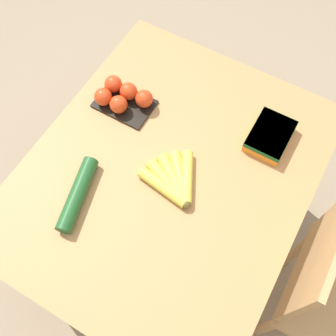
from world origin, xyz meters
TOP-DOWN VIEW (x-y plane):
  - ground_plane at (0.00, 0.00)m, footprint 12.00×12.00m
  - dining_table at (0.00, 0.00)m, footprint 1.11×0.91m
  - chair at (0.01, 0.66)m, footprint 0.42×0.40m
  - banana_bunch at (0.03, 0.04)m, footprint 0.19×0.20m
  - tomato_pack at (-0.16, -0.29)m, footprint 0.14×0.21m
  - carrot_bag at (-0.28, 0.24)m, footprint 0.18×0.13m
  - cucumber_near at (0.22, -0.21)m, footprint 0.26×0.11m

SIDE VIEW (x-z plane):
  - ground_plane at x=0.00m, z-range 0.00..0.00m
  - chair at x=0.01m, z-range 0.03..0.95m
  - dining_table at x=0.00m, z-range 0.26..0.98m
  - banana_bunch at x=0.03m, z-range 0.72..0.76m
  - cucumber_near at x=0.22m, z-range 0.72..0.78m
  - carrot_bag at x=-0.28m, z-range 0.73..0.78m
  - tomato_pack at x=-0.16m, z-range 0.72..0.80m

